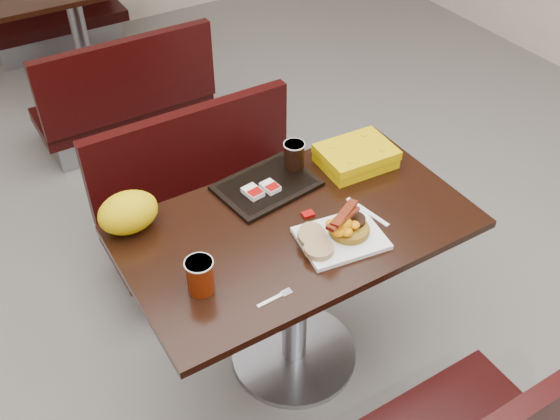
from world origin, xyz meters
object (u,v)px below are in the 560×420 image
bench_far_n (50,3)px  fork (270,300)px  bench_near_n (213,199)px  paper_bag (128,212)px  knife (367,212)px  tray (267,186)px  table_far (81,38)px  coffee_cup_far (294,155)px  coffee_cup_near (200,276)px  bench_far_s (119,86)px  table_near (295,296)px  clamshell (356,156)px  platter (341,238)px  pancake_stack (349,228)px  hashbrown_sleeve_left (253,192)px  hashbrown_sleeve_right (270,187)px

bench_far_n → fork: fork is taller
bench_near_n → paper_bag: (-0.50, -0.43, 0.46)m
knife → tray: tray is taller
table_far → coffee_cup_far: size_ratio=11.50×
knife → tray: size_ratio=0.55×
coffee_cup_near → knife: (0.66, 0.02, -0.06)m
bench_near_n → bench_far_s: (0.00, 1.20, 0.00)m
table_near → bench_near_n: size_ratio=1.20×
paper_bag → coffee_cup_near: bearing=-77.5°
bench_near_n → paper_bag: size_ratio=4.83×
table_near → paper_bag: 0.72m
bench_far_n → clamshell: (0.38, -3.13, 0.43)m
tray → platter: bearing=-86.5°
table_far → pancake_stack: pancake_stack is taller
knife → clamshell: (0.13, 0.25, 0.04)m
fork → knife: 0.53m
hashbrown_sleeve_left → fork: bearing=-121.5°
platter → coffee_cup_far: 0.42m
hashbrown_sleeve_left → paper_bag: size_ratio=0.36×
coffee_cup_near → fork: (0.15, -0.15, -0.06)m
table_far → coffee_cup_far: 2.38m
coffee_cup_near → paper_bag: (-0.08, 0.38, 0.01)m
bench_far_s → tray: tray is taller
paper_bag → tray: bearing=-5.5°
table_near → paper_bag: (-0.50, 0.27, 0.45)m
tray → coffee_cup_far: bearing=7.9°
fork → paper_bag: (-0.24, 0.53, 0.07)m
bench_near_n → tray: (0.01, -0.48, 0.40)m
knife → clamshell: size_ratio=0.70×
platter → table_near: bearing=127.5°
fork → hashbrown_sleeve_left: (0.20, 0.45, 0.02)m
hashbrown_sleeve_right → table_near: bearing=-100.0°
hashbrown_sleeve_left → clamshell: 0.44m
bench_far_n → coffee_cup_far: size_ratio=9.58×
bench_far_s → bench_far_n: size_ratio=1.00×
pancake_stack → coffee_cup_far: bearing=84.9°
bench_far_s → platter: platter is taller
bench_far_s → hashbrown_sleeve_right: size_ratio=14.41×
bench_near_n → bench_far_s: 1.20m
bench_far_n → coffee_cup_far: (0.15, -3.04, 0.46)m
tray → hashbrown_sleeve_right: (-0.00, -0.03, 0.02)m
bench_near_n → coffee_cup_near: coffee_cup_near is taller
tray → clamshell: size_ratio=1.28×
bench_near_n → table_near: bearing=-90.0°
bench_far_n → pancake_stack: (0.12, -3.44, 0.42)m
bench_far_s → bench_far_n: bearing=90.0°
bench_far_n → paper_bag: bearing=-99.3°
table_far → hashbrown_sleeve_right: size_ratio=17.30×
hashbrown_sleeve_left → coffee_cup_near: bearing=-147.3°
table_far → bench_far_n: (0.00, 0.70, -0.02)m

